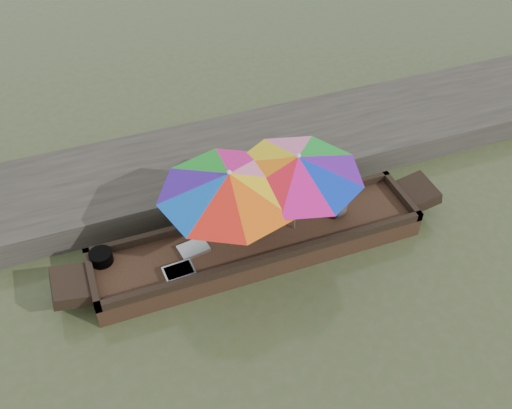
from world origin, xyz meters
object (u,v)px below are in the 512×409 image
object	(u,v)px
cooking_pot	(101,257)
umbrella_stern	(296,193)
tray_crayfish	(179,272)
tray_scallop	(193,249)
umbrella_bow	(231,210)
supply_bag	(256,212)
boat_hull	(258,245)
charcoal_grill	(255,223)
vendor	(340,190)

from	to	relation	value
cooking_pot	umbrella_stern	distance (m)	3.20
tray_crayfish	tray_scallop	distance (m)	0.53
umbrella_bow	umbrella_stern	distance (m)	1.08
tray_crayfish	umbrella_stern	world-z (taller)	umbrella_stern
supply_bag	umbrella_bow	xyz separation A→B (m)	(-0.59, -0.45, 0.65)
umbrella_bow	umbrella_stern	size ratio (longest dim) A/B	1.06
boat_hull	umbrella_stern	bearing A→B (deg)	0.00
tray_scallop	charcoal_grill	xyz separation A→B (m)	(1.10, 0.16, 0.05)
cooking_pot	vendor	xyz separation A→B (m)	(3.94, -0.31, 0.43)
tray_crayfish	supply_bag	size ratio (longest dim) A/B	1.67
charcoal_grill	umbrella_stern	bearing A→B (deg)	-23.70
boat_hull	tray_crayfish	xyz separation A→B (m)	(-1.41, -0.30, 0.22)
boat_hull	umbrella_stern	distance (m)	1.14
cooking_pot	tray_crayfish	xyz separation A→B (m)	(1.07, -0.67, -0.05)
charcoal_grill	umbrella_bow	distance (m)	0.89
supply_bag	umbrella_bow	bearing A→B (deg)	-142.52
cooking_pot	umbrella_bow	world-z (taller)	umbrella_bow
charcoal_grill	umbrella_bow	world-z (taller)	umbrella_bow
supply_bag	vendor	bearing A→B (deg)	-16.39
charcoal_grill	cooking_pot	bearing A→B (deg)	177.46
tray_crayfish	tray_scallop	xyz separation A→B (m)	(0.34, 0.40, -0.01)
tray_scallop	tray_crayfish	bearing A→B (deg)	-130.36
tray_crayfish	umbrella_stern	distance (m)	2.19
boat_hull	supply_bag	distance (m)	0.56
tray_crayfish	umbrella_bow	world-z (taller)	umbrella_bow
boat_hull	tray_crayfish	bearing A→B (deg)	-168.07
supply_bag	vendor	size ratio (longest dim) A/B	0.27
charcoal_grill	umbrella_stern	distance (m)	0.95
vendor	umbrella_stern	size ratio (longest dim) A/B	0.51
cooking_pot	tray_scallop	world-z (taller)	cooking_pot
cooking_pot	supply_bag	world-z (taller)	supply_bag
supply_bag	umbrella_bow	world-z (taller)	umbrella_bow
charcoal_grill	supply_bag	bearing A→B (deg)	61.29
cooking_pot	charcoal_grill	xyz separation A→B (m)	(2.51, -0.11, -0.01)
cooking_pot	umbrella_stern	xyz separation A→B (m)	(3.11, -0.37, 0.68)
boat_hull	umbrella_bow	world-z (taller)	umbrella_bow
boat_hull	tray_scallop	bearing A→B (deg)	174.36
tray_crayfish	umbrella_bow	bearing A→B (deg)	17.24
vendor	umbrella_stern	world-z (taller)	umbrella_stern
boat_hull	vendor	xyz separation A→B (m)	(1.47, 0.06, 0.70)
boat_hull	tray_crayfish	distance (m)	1.45
vendor	umbrella_bow	size ratio (longest dim) A/B	0.47
supply_bag	umbrella_stern	size ratio (longest dim) A/B	0.14
boat_hull	umbrella_bow	xyz separation A→B (m)	(-0.45, 0.00, 0.95)
boat_hull	cooking_pot	distance (m)	2.52
umbrella_stern	boat_hull	bearing A→B (deg)	180.00
boat_hull	cooking_pot	bearing A→B (deg)	171.40
vendor	umbrella_bow	bearing A→B (deg)	-33.62
tray_scallop	umbrella_bow	xyz separation A→B (m)	(0.62, -0.11, 0.74)
boat_hull	supply_bag	bearing A→B (deg)	72.98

